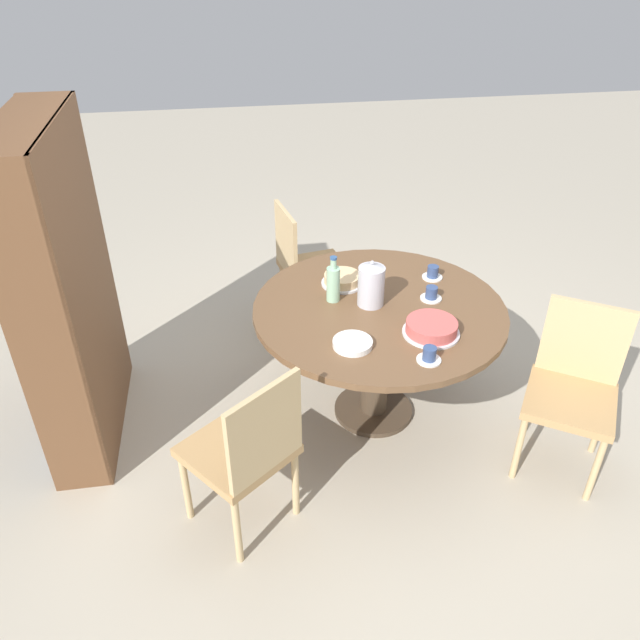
{
  "coord_description": "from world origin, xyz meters",
  "views": [
    {
      "loc": [
        -2.67,
        0.74,
        2.43
      ],
      "look_at": [
        0.0,
        0.31,
        0.67
      ],
      "focal_mm": 35.0,
      "sensor_mm": 36.0,
      "label": 1
    }
  ],
  "objects_px": {
    "bookshelf": "(71,295)",
    "cup_b": "(431,294)",
    "chair_a": "(306,265)",
    "cake_main": "(431,328)",
    "cup_a": "(433,273)",
    "chair_b": "(246,450)",
    "chair_c": "(573,387)",
    "cup_c": "(429,355)",
    "cake_second": "(342,280)",
    "coffee_pot": "(371,285)",
    "water_bottle": "(333,283)"
  },
  "relations": [
    {
      "from": "bookshelf",
      "to": "coffee_pot",
      "type": "height_order",
      "value": "bookshelf"
    },
    {
      "from": "chair_c",
      "to": "cup_b",
      "type": "distance_m",
      "value": 0.84
    },
    {
      "from": "coffee_pot",
      "to": "cup_c",
      "type": "xyz_separation_m",
      "value": [
        -0.53,
        -0.15,
        -0.09
      ]
    },
    {
      "from": "cup_c",
      "to": "coffee_pot",
      "type": "bearing_deg",
      "value": 16.25
    },
    {
      "from": "cup_a",
      "to": "chair_c",
      "type": "bearing_deg",
      "value": -145.52
    },
    {
      "from": "chair_a",
      "to": "bookshelf",
      "type": "xyz_separation_m",
      "value": [
        -0.81,
        1.3,
        0.37
      ]
    },
    {
      "from": "coffee_pot",
      "to": "chair_b",
      "type": "bearing_deg",
      "value": 135.09
    },
    {
      "from": "chair_a",
      "to": "cup_a",
      "type": "height_order",
      "value": "chair_a"
    },
    {
      "from": "chair_a",
      "to": "cake_second",
      "type": "height_order",
      "value": "chair_a"
    },
    {
      "from": "coffee_pot",
      "to": "water_bottle",
      "type": "bearing_deg",
      "value": 69.49
    },
    {
      "from": "bookshelf",
      "to": "cake_main",
      "type": "xyz_separation_m",
      "value": [
        -0.45,
        -1.73,
        -0.08
      ]
    },
    {
      "from": "cake_main",
      "to": "cup_a",
      "type": "distance_m",
      "value": 0.56
    },
    {
      "from": "cake_main",
      "to": "coffee_pot",
      "type": "bearing_deg",
      "value": 35.8
    },
    {
      "from": "chair_c",
      "to": "water_bottle",
      "type": "bearing_deg",
      "value": -175.46
    },
    {
      "from": "cake_main",
      "to": "cup_c",
      "type": "bearing_deg",
      "value": 160.01
    },
    {
      "from": "chair_a",
      "to": "coffee_pot",
      "type": "height_order",
      "value": "coffee_pot"
    },
    {
      "from": "chair_a",
      "to": "cup_c",
      "type": "bearing_deg",
      "value": -177.01
    },
    {
      "from": "chair_a",
      "to": "cake_second",
      "type": "bearing_deg",
      "value": 177.36
    },
    {
      "from": "chair_c",
      "to": "cake_main",
      "type": "height_order",
      "value": "chair_c"
    },
    {
      "from": "bookshelf",
      "to": "cup_b",
      "type": "relative_size",
      "value": 14.96
    },
    {
      "from": "coffee_pot",
      "to": "water_bottle",
      "type": "distance_m",
      "value": 0.2
    },
    {
      "from": "bookshelf",
      "to": "cup_b",
      "type": "xyz_separation_m",
      "value": [
        -0.13,
        -1.83,
        -0.09
      ]
    },
    {
      "from": "water_bottle",
      "to": "coffee_pot",
      "type": "bearing_deg",
      "value": -110.51
    },
    {
      "from": "water_bottle",
      "to": "cake_second",
      "type": "relative_size",
      "value": 1.1
    },
    {
      "from": "chair_c",
      "to": "cup_a",
      "type": "xyz_separation_m",
      "value": [
        0.75,
        0.51,
        0.28
      ]
    },
    {
      "from": "chair_c",
      "to": "bookshelf",
      "type": "relative_size",
      "value": 0.52
    },
    {
      "from": "cake_second",
      "to": "water_bottle",
      "type": "bearing_deg",
      "value": 153.21
    },
    {
      "from": "cake_main",
      "to": "cup_a",
      "type": "bearing_deg",
      "value": -18.29
    },
    {
      "from": "chair_b",
      "to": "cup_a",
      "type": "distance_m",
      "value": 1.47
    },
    {
      "from": "chair_b",
      "to": "cup_a",
      "type": "bearing_deg",
      "value": -178.71
    },
    {
      "from": "chair_b",
      "to": "cup_c",
      "type": "xyz_separation_m",
      "value": [
        0.18,
        -0.86,
        0.28
      ]
    },
    {
      "from": "bookshelf",
      "to": "cup_a",
      "type": "bearing_deg",
      "value": 92.69
    },
    {
      "from": "bookshelf",
      "to": "cup_b",
      "type": "height_order",
      "value": "bookshelf"
    },
    {
      "from": "bookshelf",
      "to": "cake_main",
      "type": "distance_m",
      "value": 1.79
    },
    {
      "from": "bookshelf",
      "to": "chair_a",
      "type": "bearing_deg",
      "value": 122.17
    },
    {
      "from": "chair_b",
      "to": "cake_main",
      "type": "distance_m",
      "value": 1.05
    },
    {
      "from": "chair_a",
      "to": "chair_b",
      "type": "relative_size",
      "value": 1.0
    },
    {
      "from": "chair_b",
      "to": "chair_c",
      "type": "bearing_deg",
      "value": 147.79
    },
    {
      "from": "chair_a",
      "to": "chair_c",
      "type": "distance_m",
      "value": 1.86
    },
    {
      "from": "bookshelf",
      "to": "cake_second",
      "type": "bearing_deg",
      "value": 94.09
    },
    {
      "from": "cake_main",
      "to": "cake_second",
      "type": "bearing_deg",
      "value": 31.57
    },
    {
      "from": "cake_second",
      "to": "chair_c",
      "type": "bearing_deg",
      "value": -126.46
    },
    {
      "from": "chair_a",
      "to": "chair_c",
      "type": "height_order",
      "value": "same"
    },
    {
      "from": "coffee_pot",
      "to": "cup_b",
      "type": "height_order",
      "value": "coffee_pot"
    },
    {
      "from": "cup_b",
      "to": "cake_main",
      "type": "bearing_deg",
      "value": 162.46
    },
    {
      "from": "cake_main",
      "to": "cup_b",
      "type": "bearing_deg",
      "value": -17.54
    },
    {
      "from": "chair_c",
      "to": "cup_b",
      "type": "height_order",
      "value": "chair_c"
    },
    {
      "from": "cup_b",
      "to": "cup_a",
      "type": "bearing_deg",
      "value": -19.36
    },
    {
      "from": "cake_second",
      "to": "cup_c",
      "type": "bearing_deg",
      "value": -161.02
    },
    {
      "from": "bookshelf",
      "to": "cup_a",
      "type": "distance_m",
      "value": 1.92
    }
  ]
}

